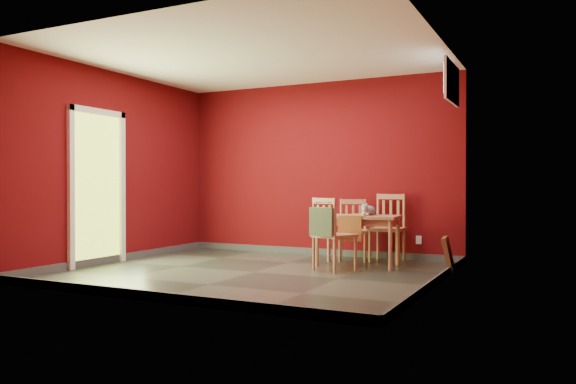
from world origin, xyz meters
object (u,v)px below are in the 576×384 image
at_px(chair_far_left, 353,229).
at_px(tote_bag, 322,222).
at_px(dining_table, 358,222).
at_px(chair_far_right, 388,227).
at_px(chair_near, 332,233).
at_px(cat, 368,208).
at_px(picture_frame, 448,255).

bearing_deg(chair_far_left, tote_bag, -87.25).
height_order(dining_table, chair_far_left, chair_far_left).
distance_m(chair_far_left, chair_far_right, 0.51).
bearing_deg(dining_table, chair_far_right, 69.20).
height_order(chair_near, tote_bag, chair_near).
relative_size(chair_far_left, cat, 2.45).
xyz_separation_m(dining_table, chair_far_left, (-0.26, 0.54, -0.15)).
bearing_deg(picture_frame, dining_table, 176.56).
distance_m(dining_table, picture_frame, 1.27).
xyz_separation_m(dining_table, chair_far_right, (0.24, 0.63, -0.10)).
relative_size(dining_table, chair_far_left, 1.29).
distance_m(chair_far_right, tote_bag, 1.49).
relative_size(chair_far_left, picture_frame, 1.93).
distance_m(chair_near, tote_bag, 0.27).
bearing_deg(dining_table, chair_far_left, 116.06).
distance_m(dining_table, chair_far_right, 0.68).
bearing_deg(chair_far_right, cat, -102.19).
bearing_deg(tote_bag, chair_far_right, 72.88).
xyz_separation_m(chair_far_left, chair_far_right, (0.50, 0.09, 0.04)).
relative_size(dining_table, cat, 3.15).
bearing_deg(dining_table, chair_near, -103.86).
xyz_separation_m(chair_far_left, cat, (0.38, -0.45, 0.32)).
bearing_deg(chair_far_right, chair_near, -107.53).
distance_m(chair_far_left, chair_near, 1.12).
bearing_deg(tote_bag, cat, 69.95).
bearing_deg(cat, dining_table, -142.50).
distance_m(chair_far_right, picture_frame, 1.22).
height_order(tote_bag, picture_frame, tote_bag).
height_order(tote_bag, cat, tote_bag).
relative_size(chair_near, cat, 2.58).
relative_size(chair_far_left, chair_near, 0.95).
bearing_deg(chair_far_left, cat, -49.59).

